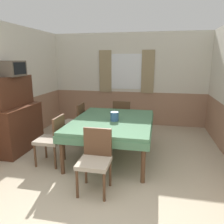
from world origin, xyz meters
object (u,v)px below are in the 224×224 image
(dining_table, at_px, (112,124))
(sideboard, at_px, (18,119))
(tv, at_px, (14,69))
(chair_head_near, at_px, (95,158))
(chair_left_far, at_px, (76,121))
(chair_head_window, at_px, (122,116))
(chair_left_near, at_px, (53,138))
(vase, at_px, (114,116))

(dining_table, relative_size, sideboard, 1.27)
(dining_table, bearing_deg, tv, -176.33)
(chair_head_near, xyz_separation_m, chair_left_far, (-0.98, 1.76, 0.00))
(dining_table, relative_size, chair_head_window, 2.17)
(chair_left_near, height_order, vase, vase)
(sideboard, distance_m, tv, 1.04)
(tv, distance_m, vase, 2.18)
(chair_left_near, bearing_deg, chair_head_near, -122.74)
(dining_table, distance_m, tv, 2.21)
(chair_left_far, bearing_deg, chair_head_window, -57.26)
(sideboard, bearing_deg, vase, 1.12)
(dining_table, distance_m, chair_left_far, 1.14)
(tv, height_order, vase, tv)
(dining_table, distance_m, chair_head_near, 1.21)
(dining_table, height_order, tv, tv)
(dining_table, bearing_deg, chair_head_window, 90.00)
(chair_head_window, distance_m, chair_left_far, 1.16)
(chair_left_near, bearing_deg, sideboard, 65.56)
(dining_table, bearing_deg, chair_head_near, -90.00)
(chair_left_far, bearing_deg, tv, 125.76)
(chair_head_near, bearing_deg, chair_left_near, -32.74)
(chair_head_window, distance_m, sideboard, 2.38)
(chair_head_near, xyz_separation_m, tv, (-1.94, 1.07, 1.20))
(chair_head_window, distance_m, chair_left_near, 2.02)
(dining_table, distance_m, sideboard, 1.98)
(tv, xyz_separation_m, vase, (2.00, 0.05, -0.87))
(chair_left_far, xyz_separation_m, tv, (-0.96, -0.69, 1.20))
(chair_head_near, bearing_deg, tv, -28.93)
(chair_head_window, relative_size, chair_left_near, 1.00)
(chair_head_window, bearing_deg, chair_left_near, -118.98)
(dining_table, xyz_separation_m, chair_head_near, (0.00, -1.20, -0.14))
(chair_left_near, bearing_deg, chair_head_window, -28.98)
(dining_table, relative_size, chair_left_near, 2.17)
(dining_table, xyz_separation_m, tv, (-1.94, -0.12, 1.05))
(chair_head_window, xyz_separation_m, vase, (0.06, -1.27, 0.33))
(dining_table, distance_m, chair_left_near, 1.14)
(chair_left_near, bearing_deg, vase, -64.43)
(chair_left_near, relative_size, sideboard, 0.58)
(chair_head_window, xyz_separation_m, chair_left_far, (-0.98, -0.63, 0.00))
(chair_head_near, height_order, chair_left_near, same)
(chair_left_far, relative_size, vase, 5.30)
(chair_left_near, distance_m, vase, 1.19)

